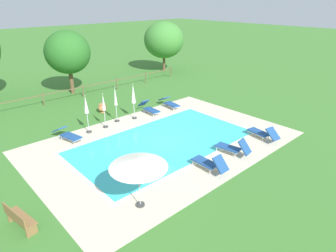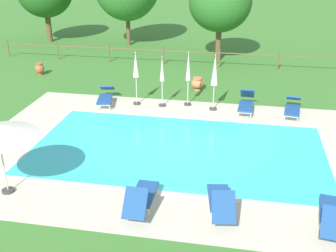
{
  "view_description": "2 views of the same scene",
  "coord_description": "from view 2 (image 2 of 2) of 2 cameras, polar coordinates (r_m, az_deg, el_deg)",
  "views": [
    {
      "loc": [
        -10.04,
        -11.39,
        7.61
      ],
      "look_at": [
        0.81,
        0.5,
        0.6
      ],
      "focal_mm": 31.43,
      "sensor_mm": 36.0,
      "label": 1
    },
    {
      "loc": [
        2.06,
        -13.06,
        6.74
      ],
      "look_at": [
        -0.26,
        -0.48,
        1.09
      ],
      "focal_mm": 44.78,
      "sensor_mm": 36.0,
      "label": 2
    }
  ],
  "objects": [
    {
      "name": "terracotta_urn_by_tree",
      "position": [
        20.75,
        4.03,
        5.81
      ],
      "size": [
        0.61,
        0.61,
        0.63
      ],
      "color": "#C67547",
      "rests_on": "ground"
    },
    {
      "name": "perimeter_fence",
      "position": [
        24.89,
        3.15,
        9.73
      ],
      "size": [
        23.42,
        0.08,
        1.05
      ],
      "color": "brown",
      "rests_on": "ground"
    },
    {
      "name": "sun_lounger_north_far",
      "position": [
        11.54,
        -3.62,
        -9.6
      ],
      "size": [
        0.6,
        1.9,
        0.95
      ],
      "color": "navy",
      "rests_on": "ground"
    },
    {
      "name": "sun_lounger_north_end",
      "position": [
        11.44,
        7.17,
        -10.08
      ],
      "size": [
        0.89,
        1.93,
        0.99
      ],
      "color": "navy",
      "rests_on": "ground"
    },
    {
      "name": "patio_umbrella_closed_row_mid_east",
      "position": [
        18.47,
        -4.4,
        7.67
      ],
      "size": [
        0.32,
        0.32,
        2.4
      ],
      "color": "#383838",
      "rests_on": "ground"
    },
    {
      "name": "terracotta_urn_near_fence",
      "position": [
        24.2,
        -17.08,
        7.5
      ],
      "size": [
        0.49,
        0.49,
        0.67
      ],
      "color": "#A85B38",
      "rests_on": "ground"
    },
    {
      "name": "sun_lounger_north_near_steps",
      "position": [
        18.43,
        16.6,
        2.52
      ],
      "size": [
        0.85,
        2.13,
        0.71
      ],
      "color": "navy",
      "rests_on": "ground"
    },
    {
      "name": "patio_umbrella_closed_row_centre",
      "position": [
        17.88,
        6.37,
        7.12
      ],
      "size": [
        0.32,
        0.32,
        2.47
      ],
      "color": "#383838",
      "rests_on": "ground"
    },
    {
      "name": "patio_umbrella_closed_row_west",
      "position": [
        18.37,
        2.77,
        7.31
      ],
      "size": [
        0.32,
        0.32,
        2.43
      ],
      "color": "#383838",
      "rests_on": "ground"
    },
    {
      "name": "ground_plane",
      "position": [
        14.84,
        1.33,
        -3.18
      ],
      "size": [
        160.0,
        160.0,
        0.0
      ],
      "primitive_type": "plane",
      "color": "#3D752D"
    },
    {
      "name": "sun_lounger_south_mid",
      "position": [
        11.68,
        21.47,
        -11.08
      ],
      "size": [
        0.88,
        2.05,
        0.87
      ],
      "color": "navy",
      "rests_on": "ground"
    },
    {
      "name": "swimming_pool_water",
      "position": [
        14.84,
        1.33,
        -3.16
      ],
      "size": [
        10.2,
        5.54,
        0.01
      ],
      "primitive_type": "cube",
      "color": "#38C6D1",
      "rests_on": "ground"
    },
    {
      "name": "pool_deck_paving",
      "position": [
        14.84,
        1.33,
        -3.17
      ],
      "size": [
        14.5,
        9.84,
        0.01
      ],
      "primitive_type": "cube",
      "color": "beige",
      "rests_on": "ground"
    },
    {
      "name": "patio_umbrella_closed_row_mid_west",
      "position": [
        18.27,
        -0.8,
        6.84
      ],
      "size": [
        0.32,
        0.32,
        2.26
      ],
      "color": "#383838",
      "rests_on": "ground"
    },
    {
      "name": "sun_lounger_south_near_corner",
      "position": [
        18.36,
        10.6,
        3.13
      ],
      "size": [
        0.69,
        2.0,
        0.87
      ],
      "color": "navy",
      "rests_on": "ground"
    },
    {
      "name": "pool_coping_rim",
      "position": [
        14.84,
        1.33,
        -3.15
      ],
      "size": [
        10.68,
        6.02,
        0.01
      ],
      "color": "beige",
      "rests_on": "ground"
    },
    {
      "name": "tree_far_west",
      "position": [
        25.77,
        7.13,
        16.44
      ],
      "size": [
        3.71,
        3.71,
        5.29
      ],
      "color": "brown",
      "rests_on": "ground"
    },
    {
      "name": "sun_lounger_north_mid",
      "position": [
        19.13,
        -8.51,
        4.06
      ],
      "size": [
        1.01,
        2.14,
        0.73
      ],
      "color": "navy",
      "rests_on": "ground"
    }
  ]
}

